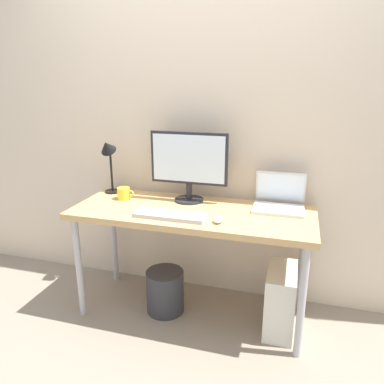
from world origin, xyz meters
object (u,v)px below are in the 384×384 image
Objects in this scene: desk_lamp at (108,155)px; monitor at (189,163)px; mouse at (218,220)px; coffee_mug at (124,193)px; laptop at (279,200)px; computer_tower at (280,300)px; keyboard at (170,215)px; desk at (192,220)px; wastebasket at (165,291)px.

monitor is at bearing -0.04° from desk_lamp.
mouse is 0.77m from coffee_mug.
desk_lamp reaches higher than laptop.
laptop is 0.76× the size of computer_tower.
keyboard is at bearing -29.95° from desk_lamp.
laptop reaches higher than desk.
desk is at bearing -160.62° from laptop.
laptop is 0.64m from computer_tower.
computer_tower is at bearing -73.76° from laptop.
desk is 0.54m from coffee_mug.
mouse is 0.21× the size of computer_tower.
coffee_mug reaches higher than computer_tower.
mouse is at bearing -38.11° from desk.
mouse is at bearing -50.10° from monitor.
desk is 4.83× the size of laptop.
coffee_mug is (-0.45, -0.09, -0.23)m from monitor.
wastebasket is (-0.09, 0.12, -0.62)m from keyboard.
desk reaches higher than computer_tower.
desk_lamp reaches higher than desk.
monitor is 4.29× the size of coffee_mug.
desk is 0.58m from laptop.
keyboard is at bearing -119.25° from desk.
coffee_mug is 0.41× the size of wastebasket.
monitor reaches higher than coffee_mug.
desk is at bearing -67.36° from monitor.
keyboard is at bearing 179.99° from mouse.
monitor reaches higher than desk.
mouse is at bearing -0.01° from keyboard.
computer_tower is at bearing -5.11° from coffee_mug.
laptop reaches higher than wastebasket.
mouse reaches higher than wastebasket.
desk is 2.92× the size of monitor.
computer_tower is at bearing 20.66° from mouse.
keyboard is 0.30m from mouse.
wastebasket is (-0.11, -0.21, -0.87)m from monitor.
keyboard is 4.89× the size of mouse.
desk is at bearing 178.21° from computer_tower.
desk_lamp is 1.53m from computer_tower.
wastebasket is (-0.18, -0.04, -0.54)m from desk.
computer_tower is (1.11, -0.10, -0.59)m from coffee_mug.
mouse is 0.30× the size of wastebasket.
laptop is at bearing 19.38° from desk.
wastebasket is at bearing -19.79° from coffee_mug.
mouse is (0.88, -0.34, -0.27)m from desk_lamp.
laptop is at bearing 5.78° from coffee_mug.
desk_lamp is 0.31m from coffee_mug.
desk_lamp is at bearing 159.18° from mouse.
wastebasket is at bearing -167.54° from desk.
desk_lamp is (-0.60, 0.00, 0.02)m from monitor.
desk_lamp is 0.99× the size of computer_tower.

